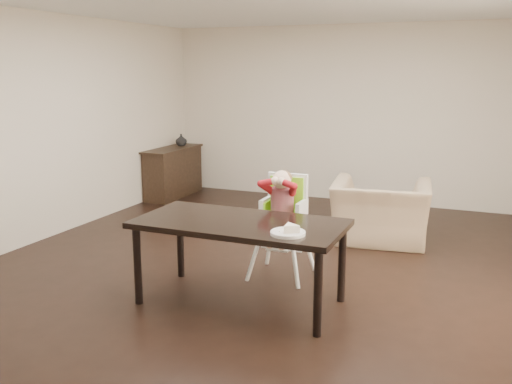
{
  "coord_description": "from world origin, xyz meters",
  "views": [
    {
      "loc": [
        1.98,
        -5.18,
        2.04
      ],
      "look_at": [
        -0.01,
        -0.42,
        0.92
      ],
      "focal_mm": 40.0,
      "sensor_mm": 36.0,
      "label": 1
    }
  ],
  "objects_px": {
    "high_chair": "(283,202)",
    "dining_table": "(240,230)",
    "armchair": "(381,202)",
    "sideboard": "(173,172)"
  },
  "relations": [
    {
      "from": "high_chair",
      "to": "dining_table",
      "type": "bearing_deg",
      "value": -97.72
    },
    {
      "from": "dining_table",
      "to": "armchair",
      "type": "distance_m",
      "value": 2.46
    },
    {
      "from": "dining_table",
      "to": "high_chair",
      "type": "bearing_deg",
      "value": 82.25
    },
    {
      "from": "dining_table",
      "to": "armchair",
      "type": "height_order",
      "value": "armchair"
    },
    {
      "from": "dining_table",
      "to": "sideboard",
      "type": "distance_m",
      "value": 4.52
    },
    {
      "from": "dining_table",
      "to": "armchair",
      "type": "relative_size",
      "value": 1.6
    },
    {
      "from": "armchair",
      "to": "dining_table",
      "type": "bearing_deg",
      "value": 63.89
    },
    {
      "from": "high_chair",
      "to": "armchair",
      "type": "distance_m",
      "value": 1.69
    },
    {
      "from": "armchair",
      "to": "sideboard",
      "type": "bearing_deg",
      "value": -26.1
    },
    {
      "from": "high_chair",
      "to": "armchair",
      "type": "relative_size",
      "value": 0.96
    }
  ]
}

